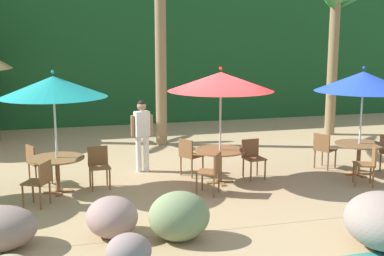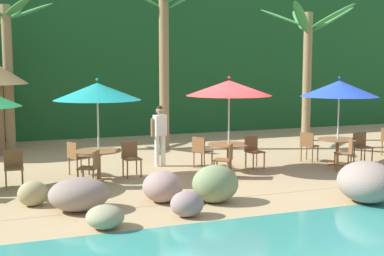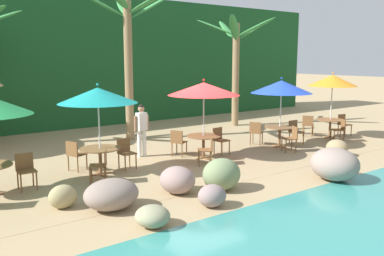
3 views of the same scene
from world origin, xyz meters
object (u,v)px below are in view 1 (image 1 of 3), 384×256
object	(u,v)px
chair_red_inland	(189,154)
dining_table_red	(220,155)
palm_tree_third	(335,30)
chair_teal_inland	(36,161)
chair_blue_left	(368,162)
palm_tree_second	(161,14)
umbrella_red	(221,82)
chair_teal_left	(40,180)
chair_blue_inland	(324,148)
chair_red_seaward	(252,156)
chair_teal_seaward	(99,164)
waiter_in_white	(142,131)
dining_table_blue	(359,149)
chair_red_left	(212,170)
dining_table_teal	(57,164)
umbrella_teal	(53,87)
umbrella_blue	(363,82)

from	to	relation	value
chair_red_inland	dining_table_red	bearing A→B (deg)	-53.49
palm_tree_third	dining_table_red	bearing A→B (deg)	-140.49
chair_red_inland	chair_teal_inland	bearing A→B (deg)	175.78
chair_blue_left	palm_tree_second	xyz separation A→B (m)	(-3.38, 5.18, 3.26)
dining_table_red	umbrella_red	bearing A→B (deg)	-90.00
chair_teal_left	chair_teal_inland	bearing A→B (deg)	94.63
chair_blue_inland	palm_tree_third	world-z (taller)	palm_tree_third
chair_red_seaward	chair_blue_inland	world-z (taller)	same
chair_teal_left	chair_red_seaward	world-z (taller)	same
chair_teal_seaward	chair_blue_left	world-z (taller)	same
waiter_in_white	chair_teal_inland	bearing A→B (deg)	-169.81
dining_table_red	waiter_in_white	bearing A→B (deg)	137.08
dining_table_red	dining_table_blue	distance (m)	3.29
umbrella_red	chair_red_seaward	world-z (taller)	umbrella_red
chair_teal_seaward	waiter_in_white	distance (m)	1.57
chair_teal_seaward	dining_table_red	size ratio (longest dim) A/B	0.79
chair_red_left	palm_tree_second	size ratio (longest dim) A/B	0.15
dining_table_teal	palm_tree_second	world-z (taller)	palm_tree_second
palm_tree_second	waiter_in_white	bearing A→B (deg)	-110.88
palm_tree_second	umbrella_teal	bearing A→B (deg)	-127.27
chair_blue_left	palm_tree_third	size ratio (longest dim) A/B	0.17
chair_teal_seaward	chair_blue_inland	size ratio (longest dim) A/B	1.00
chair_red_inland	umbrella_blue	size ratio (longest dim) A/B	0.35
chair_red_seaward	palm_tree_third	size ratio (longest dim) A/B	0.17
dining_table_red	chair_red_seaward	size ratio (longest dim) A/B	1.26
chair_blue_left	dining_table_blue	bearing A→B (deg)	69.78
dining_table_blue	chair_teal_seaward	bearing A→B (deg)	174.39
chair_blue_left	palm_tree_second	distance (m)	6.99
chair_red_seaward	chair_red_inland	bearing A→B (deg)	159.78
dining_table_teal	chair_red_inland	bearing A→B (deg)	9.52
dining_table_blue	chair_blue_inland	world-z (taller)	chair_blue_inland
dining_table_teal	chair_blue_left	size ratio (longest dim) A/B	1.26
umbrella_teal	chair_teal_seaward	world-z (taller)	umbrella_teal
chair_teal_left	palm_tree_third	xyz separation A→B (m)	(8.92, 4.88, 2.83)
chair_teal_seaward	chair_red_left	size ratio (longest dim) A/B	1.00
umbrella_blue	palm_tree_second	size ratio (longest dim) A/B	0.44
chair_teal_left	chair_red_inland	world-z (taller)	same
umbrella_teal	dining_table_red	bearing A→B (deg)	-3.38
dining_table_red	chair_blue_inland	distance (m)	2.81
chair_red_seaward	palm_tree_second	world-z (taller)	palm_tree_second
chair_teal_inland	palm_tree_third	xyz separation A→B (m)	(9.04, 3.35, 2.83)
dining_table_teal	chair_teal_left	xyz separation A→B (m)	(-0.32, -0.79, -0.10)
dining_table_red	waiter_in_white	size ratio (longest dim) A/B	0.65
palm_tree_third	waiter_in_white	distance (m)	7.65
dining_table_blue	umbrella_red	bearing A→B (deg)	176.06
chair_teal_inland	dining_table_blue	size ratio (longest dim) A/B	0.79
dining_table_teal	chair_red_inland	distance (m)	2.94
chair_teal_inland	waiter_in_white	xyz separation A→B (m)	(2.38, 0.43, 0.47)
chair_red_seaward	dining_table_blue	xyz separation A→B (m)	(2.45, -0.42, 0.10)
dining_table_red	palm_tree_second	world-z (taller)	palm_tree_second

